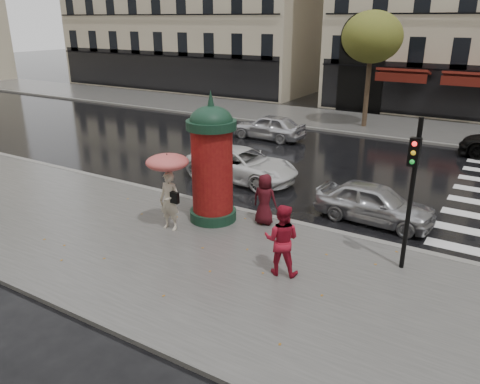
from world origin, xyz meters
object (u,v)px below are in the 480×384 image
Objects in this scene: woman_umbrella at (168,179)px; morris_column at (212,160)px; man_burgundy at (265,199)px; car_far_silver at (269,127)px; woman_red at (282,240)px; car_white at (242,164)px; car_silver at (374,203)px; traffic_light at (412,181)px.

woman_umbrella is 1.50m from morris_column.
car_far_silver is (-5.23, 10.21, -0.25)m from man_burgundy.
morris_column is (0.70, 1.28, 0.37)m from woman_umbrella.
car_white is at bearing -65.55° from woman_red.
car_far_silver is at bearing 108.78° from morris_column.
woman_red is 0.45× the size of morris_column.
car_silver is 5.95m from car_white.
car_white is at bearing 79.69° from car_silver.
morris_column reaches higher than car_silver.
woman_red is at bearing 123.15° from man_burgundy.
woman_red reaches higher than car_silver.
woman_umbrella is 3.03m from man_burgundy.
traffic_light is at bearing 42.01° from car_far_silver.
car_white is 7.01m from car_far_silver.
traffic_light reaches higher than car_silver.
traffic_light is 1.04× the size of car_silver.
woman_umbrella is at bearing -118.59° from morris_column.
man_burgundy is (-1.81, 2.48, -0.12)m from woman_red.
woman_umbrella reaches higher than man_burgundy.
woman_umbrella is at bearing -170.10° from traffic_light.
woman_red is at bearing -29.71° from morris_column.
car_white is (-7.33, 4.26, -1.86)m from traffic_light.
car_far_silver is at bearing 131.39° from traffic_light.
man_burgundy is 4.69m from traffic_light.
woman_red is at bearing -9.01° from woman_umbrella.
man_burgundy is at bearing 171.19° from traffic_light.
car_silver is (1.01, 4.67, -0.40)m from woman_red.
traffic_light is (5.94, -0.12, 0.41)m from morris_column.
morris_column is 4.60m from car_white.
woman_red is 0.47× the size of traffic_light.
morris_column is 5.95m from traffic_light.
woman_red is 0.47× the size of car_far_silver.
morris_column is 1.04× the size of car_far_silver.
traffic_light is 3.75m from car_silver.
morris_column reaches higher than traffic_light.
traffic_light reaches higher than man_burgundy.
woman_red is at bearing 171.04° from car_silver.
traffic_light is at bearing -148.41° from car_silver.
traffic_light is (6.63, 1.16, 0.78)m from woman_umbrella.
morris_column reaches higher than car_far_silver.
man_burgundy is 0.41× the size of traffic_light.
car_far_silver is (-7.04, 12.69, -0.37)m from woman_red.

